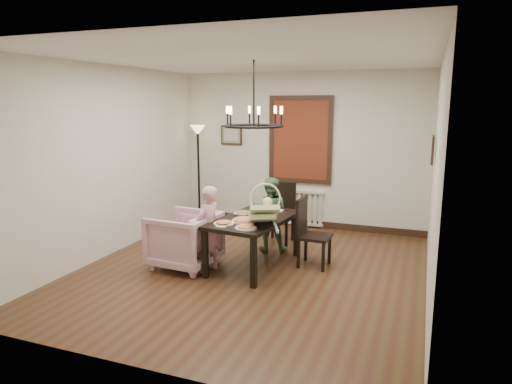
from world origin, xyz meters
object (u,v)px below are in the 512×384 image
Objects in this scene: dining_table at (254,224)px; chair_far at (279,213)px; seated_man at (270,220)px; chair_right at (315,232)px; floor_lamp at (199,175)px; baby_bouncer at (264,212)px; drinking_glass at (265,213)px; elderly_woman at (208,236)px; armchair at (184,240)px.

chair_far is at bearing 97.47° from dining_table.
seated_man is at bearing -91.26° from chair_far.
dining_table is 1.20m from chair_far.
dining_table is 0.75m from seated_man.
dining_table is 1.63× the size of chair_right.
chair_right is 0.54× the size of floor_lamp.
floor_lamp is at bearing 60.40° from chair_right.
baby_bouncer is 0.46m from drinking_glass.
drinking_glass reaches higher than dining_table.
chair_far is at bearing -105.69° from seated_man.
elderly_woman is at bearing 158.08° from baby_bouncer.
drinking_glass is (0.15, -1.14, 0.27)m from chair_far.
elderly_woman is 1.66× the size of baby_bouncer.
chair_far is at bearing 44.12° from chair_right.
elderly_woman is 0.54× the size of floor_lamp.
chair_right reaches higher than armchair.
dining_table is 0.53m from baby_bouncer.
chair_far is 0.55× the size of floor_lamp.
armchair is at bearing 155.33° from baby_bouncer.
elderly_woman is 7.34× the size of drinking_glass.
drinking_glass is (-0.65, -0.25, 0.28)m from chair_right.
seated_man is at bearing 80.83° from baby_bouncer.
chair_far is at bearing 76.18° from baby_bouncer.
chair_right is at bearing 28.15° from baby_bouncer.
chair_far is at bearing 97.55° from drinking_glass.
elderly_woman is 0.88m from baby_bouncer.
floor_lamp is (-1.87, 1.95, 0.29)m from dining_table.
seated_man is (0.49, 1.13, -0.01)m from elderly_woman.
chair_right is 3.16m from floor_lamp.
chair_right is (0.79, 0.30, -0.13)m from dining_table.
chair_far is 1.01× the size of chair_right.
chair_right is at bearing 115.20° from armchair.
chair_right is at bearing -31.83° from floor_lamp.
elderly_woman reaches higher than armchair.
dining_table is at bearing -89.44° from chair_far.
seated_man is (-0.81, 0.43, -0.01)m from chair_right.
chair_right is 0.99× the size of elderly_woman.
dining_table is 0.21m from drinking_glass.
chair_far is 1.79m from armchair.
seated_man is at bearing 98.60° from dining_table.
dining_table is 0.88× the size of floor_lamp.
chair_far is (-0.01, 1.19, -0.12)m from dining_table.
chair_far is 1.67m from elderly_woman.
baby_bouncer reaches higher than dining_table.
chair_far reaches higher than armchair.
armchair is 1.45× the size of baby_bouncer.
seated_man reaches higher than dining_table.
elderly_woman is at bearing -59.91° from floor_lamp.
baby_bouncer reaches higher than drinking_glass.
seated_man is at bearing 145.10° from armchair.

